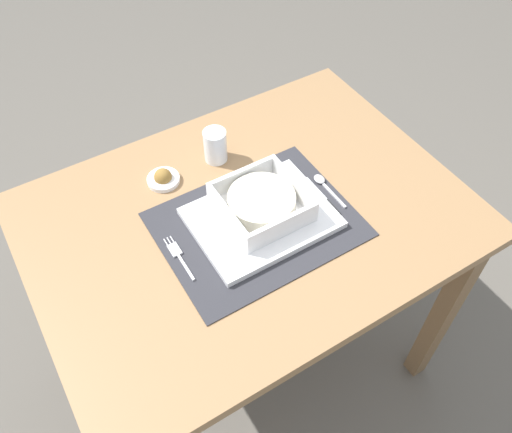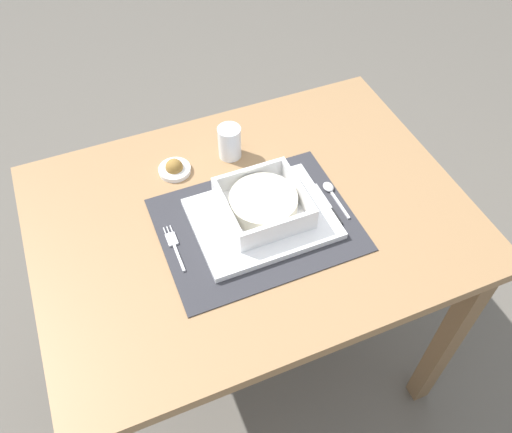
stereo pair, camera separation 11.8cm
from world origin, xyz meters
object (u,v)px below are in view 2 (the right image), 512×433
dining_table (251,242)px  butter_knife (328,207)px  porridge_bowl (263,204)px  drinking_glass (230,144)px  fork (174,245)px  condiment_saucer (174,168)px  bread_knife (314,203)px  spoon (331,191)px

dining_table → butter_knife: size_ratio=7.42×
butter_knife → porridge_bowl: bearing=164.7°
butter_knife → drinking_glass: 0.30m
fork → condiment_saucer: 0.23m
fork → bread_knife: size_ratio=0.91×
dining_table → porridge_bowl: size_ratio=5.49×
fork → butter_knife: butter_knife is taller
spoon → drinking_glass: bearing=125.1°
porridge_bowl → butter_knife: (0.15, -0.04, -0.04)m
bread_knife → condiment_saucer: bearing=137.5°
porridge_bowl → bread_knife: (0.12, -0.01, -0.04)m
dining_table → porridge_bowl: porridge_bowl is taller
bread_knife → condiment_saucer: 0.35m
butter_knife → bread_knife: same height
drinking_glass → porridge_bowl: bearing=-90.5°
porridge_bowl → butter_knife: size_ratio=1.35×
butter_knife → condiment_saucer: bearing=137.6°
fork → condiment_saucer: (0.07, 0.22, 0.01)m
spoon → drinking_glass: drinking_glass is taller
dining_table → bread_knife: bread_knife is taller
porridge_bowl → spoon: (0.18, 0.00, -0.04)m
drinking_glass → butter_knife: bearing=-60.0°
dining_table → bread_knife: bearing=-12.1°
condiment_saucer → drinking_glass: bearing=1.4°
butter_knife → drinking_glass: size_ratio=1.55×
spoon → bread_knife: 0.06m
spoon → porridge_bowl: bearing=177.5°
butter_knife → condiment_saucer: (-0.29, 0.25, 0.00)m
bread_knife → drinking_glass: size_ratio=1.65×
condiment_saucer → porridge_bowl: bearing=-56.1°
fork → spoon: size_ratio=1.10×
fork → drinking_glass: drinking_glass is taller
porridge_bowl → spoon: porridge_bowl is taller
porridge_bowl → fork: bearing=-179.1°
condiment_saucer → spoon: bearing=-33.3°
spoon → fork: bearing=177.2°
dining_table → condiment_saucer: (-0.12, 0.20, 0.12)m
fork → spoon: (0.39, 0.01, 0.00)m
porridge_bowl → drinking_glass: bearing=89.5°
drinking_glass → dining_table: bearing=-97.0°
drinking_glass → bread_knife: bearing=-62.3°
dining_table → spoon: (0.20, -0.01, 0.12)m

